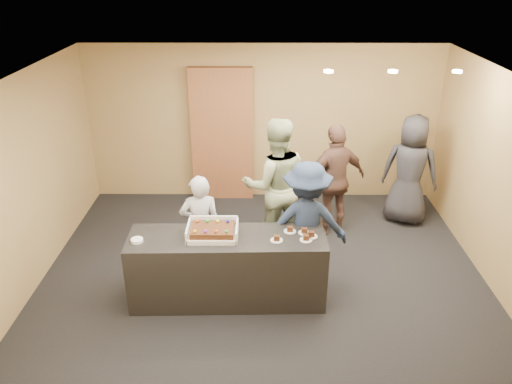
% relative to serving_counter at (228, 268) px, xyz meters
% --- Properties ---
extents(room, '(6.04, 6.00, 2.70)m').
position_rel_serving_counter_xyz_m(room, '(0.45, 0.55, 0.90)').
color(room, black).
rests_on(room, ground).
extents(serving_counter, '(2.42, 0.76, 0.90)m').
position_rel_serving_counter_xyz_m(serving_counter, '(0.00, 0.00, 0.00)').
color(serving_counter, black).
rests_on(serving_counter, floor).
extents(storage_cabinet, '(1.06, 0.15, 2.34)m').
position_rel_serving_counter_xyz_m(storage_cabinet, '(-0.25, 2.96, 0.72)').
color(storage_cabinet, brown).
rests_on(storage_cabinet, floor).
extents(cake_box, '(0.61, 0.42, 0.18)m').
position_rel_serving_counter_xyz_m(cake_box, '(-0.17, 0.02, 0.49)').
color(cake_box, white).
rests_on(cake_box, serving_counter).
extents(sheet_cake, '(0.52, 0.36, 0.11)m').
position_rel_serving_counter_xyz_m(sheet_cake, '(-0.17, 0.00, 0.55)').
color(sheet_cake, '#37200C').
rests_on(sheet_cake, cake_box).
extents(plate_stack, '(0.14, 0.14, 0.04)m').
position_rel_serving_counter_xyz_m(plate_stack, '(-1.06, -0.12, 0.47)').
color(plate_stack, white).
rests_on(plate_stack, serving_counter).
extents(slice_a, '(0.15, 0.15, 0.07)m').
position_rel_serving_counter_xyz_m(slice_a, '(0.60, -0.08, 0.47)').
color(slice_a, white).
rests_on(slice_a, serving_counter).
extents(slice_b, '(0.15, 0.15, 0.07)m').
position_rel_serving_counter_xyz_m(slice_b, '(0.77, 0.13, 0.47)').
color(slice_b, white).
rests_on(slice_b, serving_counter).
extents(slice_c, '(0.15, 0.15, 0.07)m').
position_rel_serving_counter_xyz_m(slice_c, '(0.95, -0.07, 0.47)').
color(slice_c, white).
rests_on(slice_c, serving_counter).
extents(slice_d, '(0.15, 0.15, 0.07)m').
position_rel_serving_counter_xyz_m(slice_d, '(0.94, 0.10, 0.47)').
color(slice_d, white).
rests_on(slice_d, serving_counter).
extents(slice_e, '(0.15, 0.15, 0.07)m').
position_rel_serving_counter_xyz_m(slice_e, '(1.02, 0.02, 0.47)').
color(slice_e, white).
rests_on(slice_e, serving_counter).
extents(person_server_grey, '(0.59, 0.43, 1.47)m').
position_rel_serving_counter_xyz_m(person_server_grey, '(-0.38, 0.53, 0.29)').
color(person_server_grey, '#ACACB2').
rests_on(person_server_grey, floor).
extents(person_sage_man, '(1.08, 0.90, 1.98)m').
position_rel_serving_counter_xyz_m(person_sage_man, '(0.62, 1.31, 0.54)').
color(person_sage_man, '#95A277').
rests_on(person_sage_man, floor).
extents(person_navy_man, '(1.09, 0.63, 1.69)m').
position_rel_serving_counter_xyz_m(person_navy_man, '(1.00, 0.45, 0.39)').
color(person_navy_man, '#1E2B44').
rests_on(person_navy_man, floor).
extents(person_brown_extra, '(1.11, 0.81, 1.76)m').
position_rel_serving_counter_xyz_m(person_brown_extra, '(1.54, 1.74, 0.43)').
color(person_brown_extra, brown).
rests_on(person_brown_extra, floor).
extents(person_dark_suit, '(1.03, 0.86, 1.79)m').
position_rel_serving_counter_xyz_m(person_dark_suit, '(2.78, 2.10, 0.45)').
color(person_dark_suit, '#2A292F').
rests_on(person_dark_suit, floor).
extents(ceiling_spotlights, '(1.72, 0.12, 0.03)m').
position_rel_serving_counter_xyz_m(ceiling_spotlights, '(2.05, 1.05, 2.22)').
color(ceiling_spotlights, '#FFEAC6').
rests_on(ceiling_spotlights, ceiling).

